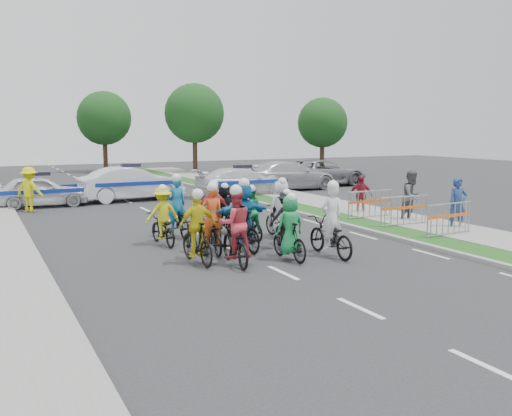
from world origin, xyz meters
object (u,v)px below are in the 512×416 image
marshal_hiviz (30,190)px  rider_4 (285,225)px  rider_3 (197,235)px  police_car_2 (243,182)px  rider_0 (330,231)px  rider_2 (235,235)px  rider_6 (212,229)px  civilian_suv (321,173)px  spectator_2 (361,195)px  barrier_1 (404,212)px  police_car_1 (131,184)px  spectator_1 (412,197)px  rider_5 (243,221)px  barrier_2 (370,206)px  spectator_0 (458,204)px  rider_1 (290,234)px  tree_2 (322,123)px  rider_11 (224,212)px  police_car_0 (40,191)px  cone_1 (253,191)px  tree_4 (104,118)px  rider_10 (163,221)px  barrier_0 (449,221)px  cone_0 (290,206)px  rider_12 (176,216)px  rider_8 (250,219)px  rider_9 (213,218)px  rider_7 (281,215)px  tree_1 (194,113)px

marshal_hiviz → rider_4: bearing=159.8°
rider_3 → police_car_2: rider_3 is taller
rider_0 → rider_2: rider_0 is taller
rider_6 → civilian_suv: (12.87, 14.35, 0.14)m
spectator_2 → barrier_1: size_ratio=0.78×
police_car_1 → spectator_1: (7.51, -10.93, 0.15)m
rider_5 → barrier_2: 7.02m
police_car_2 → spectator_0: size_ratio=2.78×
rider_1 → tree_2: bearing=-124.8°
police_car_2 → spectator_1: (2.01, -10.19, 0.23)m
spectator_0 → barrier_2: bearing=131.5°
rider_11 → civilian_suv: 16.36m
police_car_0 → barrier_2: police_car_0 is taller
police_car_0 → spectator_2: spectator_2 is taller
barrier_1 → police_car_1: bearing=118.7°
cone_1 → rider_2: bearing=-118.1°
barrier_2 → tree_4: tree_4 is taller
rider_0 → barrier_2: 6.40m
rider_10 → rider_5: bearing=131.6°
police_car_2 → cone_1: 1.12m
barrier_0 → barrier_1: same height
cone_0 → rider_3: bearing=-135.4°
rider_10 → spectator_2: size_ratio=1.16×
spectator_2 → barrier_0: spectator_2 is taller
rider_12 → rider_4: bearing=121.9°
rider_0 → rider_8: size_ratio=1.21×
rider_11 → police_car_1: 9.82m
rider_5 → police_car_0: 12.84m
spectator_0 → marshal_hiviz: bearing=155.5°
rider_3 → rider_9: bearing=-123.5°
police_car_2 → cone_1: police_car_2 is taller
rider_1 → police_car_1: 14.16m
civilian_suv → tree_4: size_ratio=0.90×
spectator_0 → tree_4: (-5.06, 31.57, 3.30)m
rider_11 → police_car_0: size_ratio=0.41×
police_car_1 → spectator_1: 13.26m
rider_0 → rider_11: size_ratio=1.24×
civilian_suv → cone_0: 11.84m
cone_0 → spectator_2: bearing=-25.8°
rider_7 → tree_2: bearing=-127.8°
police_car_0 → civilian_suv: 16.24m
marshal_hiviz → barrier_1: bearing=180.0°
spectator_2 → rider_2: bearing=-110.9°
rider_9 → police_car_2: bearing=-112.9°
rider_6 → tree_1: size_ratio=0.29×
rider_11 → barrier_1: (5.87, -1.95, -0.15)m
police_car_0 → spectator_2: size_ratio=2.58×
rider_4 → tree_4: bearing=-82.2°
rider_5 → police_car_0: rider_5 is taller
rider_4 → barrier_2: rider_4 is taller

